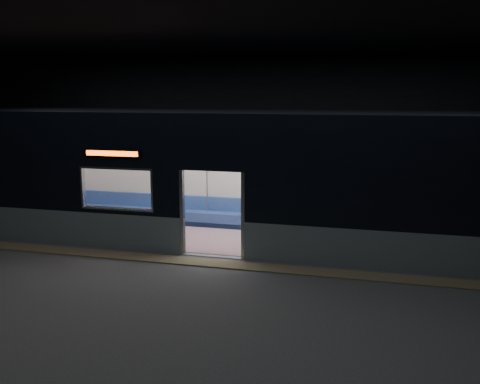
% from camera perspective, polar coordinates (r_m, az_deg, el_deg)
% --- Properties ---
extents(station_floor, '(24.00, 14.00, 0.01)m').
position_cam_1_polar(station_floor, '(11.15, -4.68, -8.93)').
color(station_floor, '#47494C').
rests_on(station_floor, ground).
extents(station_envelope, '(24.00, 14.00, 5.00)m').
position_cam_1_polar(station_envelope, '(10.48, -5.00, 10.28)').
color(station_envelope, black).
rests_on(station_envelope, station_floor).
extents(tactile_strip, '(22.80, 0.50, 0.03)m').
position_cam_1_polar(tactile_strip, '(11.63, -3.81, -7.94)').
color(tactile_strip, '#8C7F59').
rests_on(tactile_strip, station_floor).
extents(metro_car, '(18.00, 3.04, 3.35)m').
position_cam_1_polar(metro_car, '(13.06, -1.23, 2.46)').
color(metro_car, gray).
rests_on(metro_car, station_floor).
extents(passenger, '(0.43, 0.73, 1.43)m').
position_cam_1_polar(passenger, '(13.85, 19.50, -1.99)').
color(passenger, black).
rests_on(passenger, metro_car).
extents(handbag, '(0.38, 0.35, 0.15)m').
position_cam_1_polar(handbag, '(13.64, 19.37, -2.72)').
color(handbag, black).
rests_on(handbag, passenger).
extents(transit_map, '(1.04, 0.03, 0.67)m').
position_cam_1_polar(transit_map, '(14.03, 7.96, 1.48)').
color(transit_map, white).
rests_on(transit_map, metro_car).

